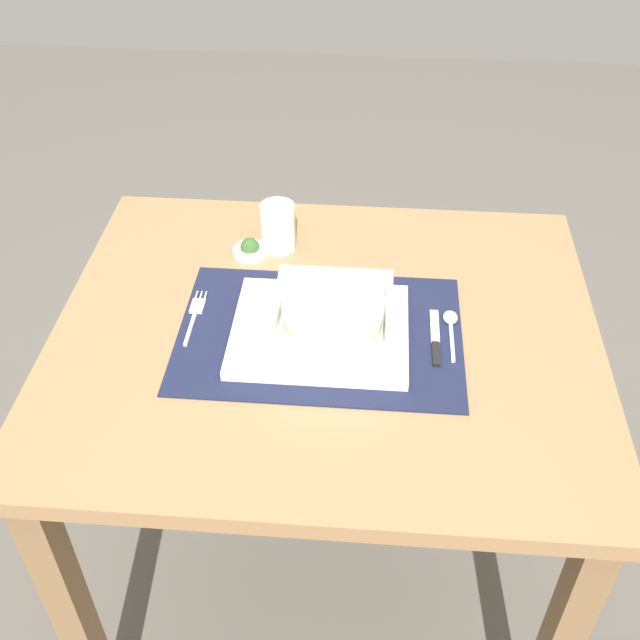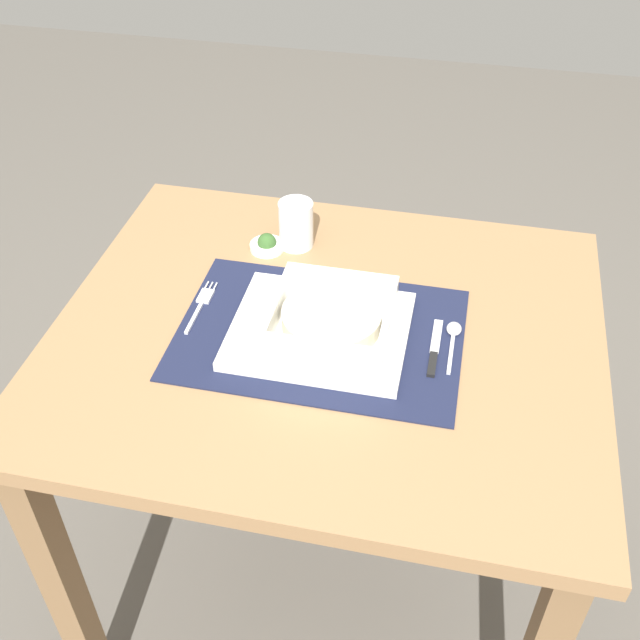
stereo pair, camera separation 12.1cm
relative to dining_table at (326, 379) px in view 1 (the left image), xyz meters
The scene contains 10 objects.
ground_plane 0.63m from the dining_table, ahead, with size 6.00×6.00×0.00m, color #59544C.
dining_table is the anchor object (origin of this frame).
placemat 0.12m from the dining_table, 122.45° to the right, with size 0.45×0.32×0.00m, color #191E38.
serving_plate 0.13m from the dining_table, 116.01° to the right, with size 0.28×0.23×0.02m, color white.
porridge_bowl 0.16m from the dining_table, 62.89° to the right, with size 0.18×0.18×0.05m.
fork 0.25m from the dining_table, behind, with size 0.02×0.14×0.00m.
spoon 0.24m from the dining_table, ahead, with size 0.02×0.12×0.01m.
butter_knife 0.21m from the dining_table, ahead, with size 0.01×0.13×0.01m.
drinking_glass 0.29m from the dining_table, 115.04° to the left, with size 0.06×0.06×0.09m.
condiment_saucer 0.28m from the dining_table, 127.95° to the left, with size 0.06×0.06×0.03m.
Camera 1 is at (0.06, -0.93, 1.56)m, focal length 43.10 mm.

